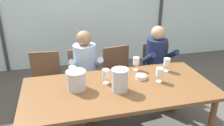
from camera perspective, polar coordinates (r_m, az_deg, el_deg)
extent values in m
plane|color=#4C4742|center=(3.87, -2.37, -8.67)|extent=(14.00, 14.00, 0.00)
cube|color=silver|center=(4.88, -6.50, 14.28)|extent=(7.35, 0.03, 2.60)
cube|color=#38383D|center=(5.33, 12.02, 14.69)|extent=(0.06, 0.06, 2.60)
cube|color=#386633|center=(8.10, -9.70, 15.06)|extent=(13.35, 2.40, 1.90)
cube|color=brown|center=(2.66, 1.85, -6.25)|extent=(2.15, 1.00, 0.04)
cylinder|color=brown|center=(2.96, 23.09, -13.54)|extent=(0.07, 0.07, 0.71)
cylinder|color=brown|center=(3.13, -18.17, -10.62)|extent=(0.07, 0.07, 0.71)
cylinder|color=brown|center=(3.51, 15.57, -6.40)|extent=(0.07, 0.07, 0.71)
cube|color=brown|center=(3.45, -16.02, -5.25)|extent=(0.48, 0.48, 0.03)
cube|color=brown|center=(3.54, -16.03, -0.55)|extent=(0.42, 0.08, 0.42)
cylinder|color=brown|center=(3.44, -19.16, -10.24)|extent=(0.04, 0.04, 0.43)
cylinder|color=brown|center=(3.38, -12.75, -10.07)|extent=(0.04, 0.04, 0.43)
cylinder|color=brown|center=(3.76, -18.18, -7.09)|extent=(0.04, 0.04, 0.43)
cylinder|color=brown|center=(3.70, -12.36, -6.88)|extent=(0.04, 0.04, 0.43)
cube|color=brown|center=(3.48, -6.32, -4.23)|extent=(0.49, 0.49, 0.03)
cube|color=brown|center=(3.56, -7.34, 0.34)|extent=(0.42, 0.09, 0.42)
cylinder|color=brown|center=(3.39, -8.39, -9.57)|extent=(0.04, 0.04, 0.43)
cylinder|color=brown|center=(3.48, -2.25, -8.42)|extent=(0.04, 0.04, 0.43)
cylinder|color=brown|center=(3.71, -9.80, -6.58)|extent=(0.04, 0.04, 0.43)
cylinder|color=brown|center=(3.79, -4.17, -5.61)|extent=(0.04, 0.04, 0.43)
cube|color=brown|center=(3.54, 2.22, -3.59)|extent=(0.50, 0.50, 0.03)
cube|color=brown|center=(3.61, 0.96, 0.89)|extent=(0.42, 0.10, 0.42)
cylinder|color=brown|center=(3.43, 0.55, -8.88)|extent=(0.04, 0.04, 0.43)
cylinder|color=brown|center=(3.57, 6.23, -7.61)|extent=(0.04, 0.04, 0.43)
cylinder|color=brown|center=(3.74, -1.72, -6.03)|extent=(0.04, 0.04, 0.43)
cylinder|color=brown|center=(3.87, 3.58, -4.98)|extent=(0.04, 0.04, 0.43)
cube|color=brown|center=(3.73, 11.14, -2.53)|extent=(0.48, 0.48, 0.03)
cube|color=brown|center=(3.82, 10.46, 1.77)|extent=(0.42, 0.08, 0.42)
cylinder|color=brown|center=(3.63, 8.94, -7.28)|extent=(0.04, 0.04, 0.43)
cylinder|color=brown|center=(3.75, 14.56, -6.74)|extent=(0.04, 0.04, 0.43)
cylinder|color=brown|center=(3.95, 7.41, -4.54)|extent=(0.04, 0.04, 0.43)
cylinder|color=brown|center=(4.06, 12.61, -4.13)|extent=(0.04, 0.04, 0.43)
cylinder|color=#9EB2D1|center=(3.35, -6.63, 0.23)|extent=(0.34, 0.34, 0.52)
sphere|color=#936B4C|center=(3.23, -6.92, 6.03)|extent=(0.21, 0.21, 0.21)
cube|color=#47423D|center=(3.28, -7.71, -5.41)|extent=(0.15, 0.41, 0.13)
cube|color=#47423D|center=(3.29, -4.58, -5.16)|extent=(0.15, 0.41, 0.13)
cylinder|color=#47423D|center=(3.24, -7.24, -10.96)|extent=(0.10, 0.10, 0.46)
cylinder|color=#47423D|center=(3.25, -4.02, -10.69)|extent=(0.10, 0.10, 0.46)
cylinder|color=#9EB2D1|center=(3.23, -9.84, -0.40)|extent=(0.10, 0.33, 0.26)
cylinder|color=#9EB2D1|center=(3.25, -3.15, 0.09)|extent=(0.10, 0.33, 0.26)
cylinder|color=#192347|center=(3.64, 10.77, 1.86)|extent=(0.34, 0.34, 0.52)
sphere|color=tan|center=(3.53, 11.20, 7.22)|extent=(0.21, 0.21, 0.21)
cube|color=#47423D|center=(3.55, 10.72, -3.33)|extent=(0.16, 0.41, 0.13)
cube|color=#47423D|center=(3.63, 13.22, -2.91)|extent=(0.16, 0.41, 0.13)
cylinder|color=#47423D|center=(3.52, 11.97, -8.35)|extent=(0.10, 0.10, 0.46)
cylinder|color=#47423D|center=(3.60, 14.48, -7.79)|extent=(0.10, 0.10, 0.46)
cylinder|color=#192347|center=(3.45, 8.98, 1.23)|extent=(0.10, 0.33, 0.26)
cylinder|color=#192347|center=(3.63, 14.33, 1.91)|extent=(0.10, 0.33, 0.26)
cylinder|color=#B7B7BC|center=(2.52, 1.95, -4.22)|extent=(0.18, 0.18, 0.25)
torus|color=silver|center=(2.47, 1.99, -1.64)|extent=(0.19, 0.19, 0.01)
cylinder|color=#B7B7BC|center=(2.59, -8.72, -4.19)|extent=(0.21, 0.21, 0.21)
torus|color=silver|center=(2.55, -8.86, -2.08)|extent=(0.22, 0.22, 0.01)
cylinder|color=silver|center=(2.84, 7.12, -3.39)|extent=(0.13, 0.13, 0.05)
cylinder|color=silver|center=(2.82, 11.39, -4.41)|extent=(0.07, 0.07, 0.00)
cylinder|color=silver|center=(2.80, 11.45, -3.69)|extent=(0.01, 0.01, 0.07)
cylinder|color=silver|center=(2.76, 11.59, -2.12)|extent=(0.08, 0.08, 0.09)
cylinder|color=maroon|center=(2.77, 11.54, -2.61)|extent=(0.07, 0.07, 0.04)
cylinder|color=silver|center=(2.73, -1.53, -4.89)|extent=(0.07, 0.07, 0.00)
cylinder|color=silver|center=(2.71, -1.53, -4.16)|extent=(0.01, 0.01, 0.07)
cylinder|color=silver|center=(2.67, -1.55, -2.53)|extent=(0.08, 0.08, 0.09)
cylinder|color=#E0D184|center=(2.68, -1.55, -3.05)|extent=(0.07, 0.07, 0.04)
cylinder|color=silver|center=(3.11, 13.11, -1.84)|extent=(0.07, 0.07, 0.00)
cylinder|color=silver|center=(3.09, 13.17, -1.18)|extent=(0.01, 0.01, 0.07)
cylinder|color=silver|center=(3.06, 13.31, 0.27)|extent=(0.08, 0.08, 0.09)
cylinder|color=#E0D184|center=(3.07, 13.27, -0.18)|extent=(0.07, 0.07, 0.04)
cylinder|color=silver|center=(2.84, -9.52, -4.03)|extent=(0.07, 0.07, 0.00)
cylinder|color=silver|center=(2.82, -9.58, -3.32)|extent=(0.01, 0.01, 0.07)
cylinder|color=silver|center=(2.79, -9.69, -1.75)|extent=(0.08, 0.08, 0.09)
cylinder|color=silver|center=(3.07, 5.85, -1.64)|extent=(0.07, 0.07, 0.00)
cylinder|color=silver|center=(3.06, 5.88, -0.97)|extent=(0.01, 0.01, 0.07)
cylinder|color=silver|center=(3.02, 5.94, 0.50)|extent=(0.08, 0.08, 0.09)
cylinder|color=#560C1E|center=(3.03, 5.92, 0.04)|extent=(0.07, 0.07, 0.04)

